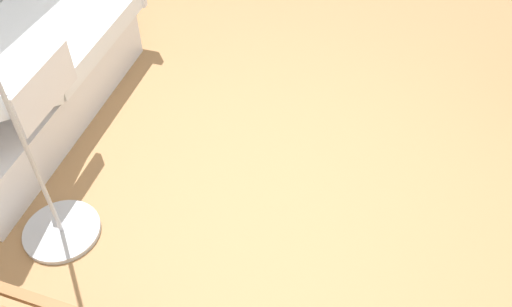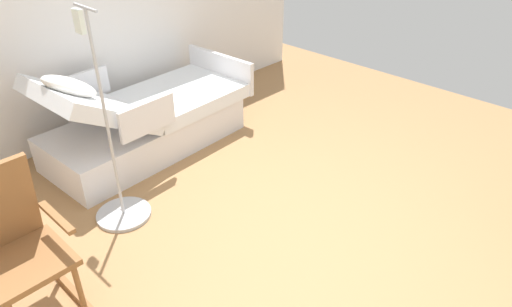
% 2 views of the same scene
% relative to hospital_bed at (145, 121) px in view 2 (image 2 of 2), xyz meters
% --- Properties ---
extents(ground_plane, '(6.70, 6.70, 0.00)m').
position_rel_hospital_bed_xyz_m(ground_plane, '(-2.00, -0.13, -0.31)').
color(ground_plane, '#9E7247').
extents(hospital_bed, '(1.07, 2.10, 1.07)m').
position_rel_hospital_bed_xyz_m(hospital_bed, '(0.00, 0.00, 0.00)').
color(hospital_bed, silver).
rests_on(hospital_bed, ground).
extents(rocking_chair, '(0.76, 0.51, 1.05)m').
position_rel_hospital_bed_xyz_m(rocking_chair, '(-1.18, 1.70, 0.20)').
color(rocking_chair, brown).
rests_on(rocking_chair, ground).
extents(iv_pole, '(0.44, 0.44, 1.69)m').
position_rel_hospital_bed_xyz_m(iv_pole, '(-0.76, 0.79, -0.06)').
color(iv_pole, '#B2B5BA').
rests_on(iv_pole, ground).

